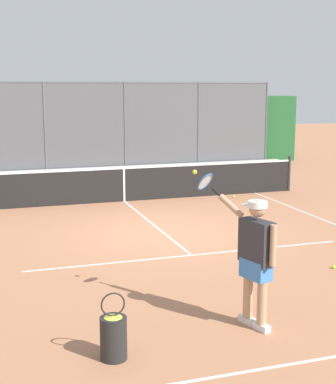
{
  "coord_description": "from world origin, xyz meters",
  "views": [
    {
      "loc": [
        3.65,
        11.43,
        3.19
      ],
      "look_at": [
        0.13,
        0.67,
        1.05
      ],
      "focal_mm": 53.07,
      "sensor_mm": 36.0,
      "label": 1
    }
  ],
  "objects": [
    {
      "name": "tennis_ball_mid_court",
      "position": [
        -3.14,
        -3.23,
        0.03
      ],
      "size": [
        0.07,
        0.07,
        0.07
      ],
      "primitive_type": "sphere",
      "color": "#C1D138",
      "rests_on": "ground"
    },
    {
      "name": "tennis_player",
      "position": [
        0.34,
        4.98,
        1.02
      ],
      "size": [
        0.76,
        1.31,
        2.02
      ],
      "rotation": [
        0.0,
        0.0,
        -1.29
      ],
      "color": "silver",
      "rests_on": "ground"
    },
    {
      "name": "fence_backdrop",
      "position": [
        0.0,
        -10.2,
        1.36
      ],
      "size": [
        17.93,
        1.37,
        3.31
      ],
      "color": "#565B60",
      "rests_on": "ground"
    },
    {
      "name": "ball_basket",
      "position": [
        2.32,
        5.3,
        0.3
      ],
      "size": [
        0.32,
        0.32,
        0.83
      ],
      "color": "black",
      "rests_on": "ground"
    },
    {
      "name": "ground_plane",
      "position": [
        0.0,
        0.0,
        0.0
      ],
      "size": [
        60.0,
        60.0,
        0.0
      ],
      "primitive_type": "plane",
      "color": "#B27551"
    },
    {
      "name": "tennis_net",
      "position": [
        0.0,
        -3.65,
        0.49
      ],
      "size": [
        10.42,
        0.09,
        1.07
      ],
      "color": "#2D2D2D",
      "rests_on": "ground"
    },
    {
      "name": "tennis_ball_by_sideline",
      "position": [
        -2.11,
        3.23,
        0.03
      ],
      "size": [
        0.07,
        0.07,
        0.07
      ],
      "primitive_type": "sphere",
      "color": "#CCDB33",
      "rests_on": "ground"
    },
    {
      "name": "court_line_markings",
      "position": [
        0.0,
        1.99,
        0.0
      ],
      "size": [
        8.11,
        9.75,
        0.01
      ],
      "color": "white",
      "rests_on": "ground"
    }
  ]
}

